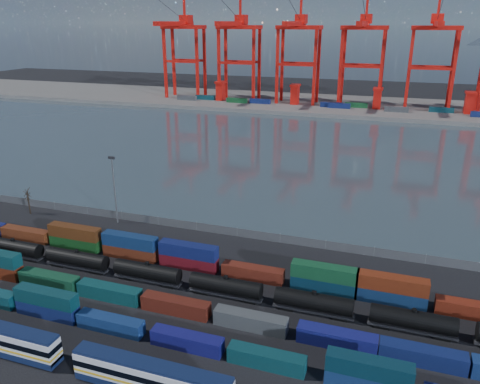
% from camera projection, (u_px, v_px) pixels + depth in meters
% --- Properties ---
extents(ground, '(700.00, 700.00, 0.00)m').
position_uv_depth(ground, '(184.00, 302.00, 81.11)').
color(ground, black).
rests_on(ground, ground).
extents(harbor_water, '(700.00, 700.00, 0.00)m').
position_uv_depth(harbor_water, '(305.00, 152.00, 174.54)').
color(harbor_water, '#324149').
rests_on(harbor_water, ground).
extents(far_quay, '(700.00, 70.00, 2.00)m').
position_uv_depth(far_quay, '(341.00, 105.00, 267.65)').
color(far_quay, '#514F4C').
rests_on(far_quay, ground).
extents(container_row_south, '(139.18, 2.27, 4.83)m').
position_uv_depth(container_row_south, '(143.00, 328.00, 71.26)').
color(container_row_south, '#424647').
rests_on(container_row_south, ground).
extents(container_row_mid, '(140.59, 2.41, 5.14)m').
position_uv_depth(container_row_mid, '(98.00, 289.00, 82.23)').
color(container_row_mid, '#37383B').
rests_on(container_row_mid, ground).
extents(container_row_north, '(141.24, 2.42, 5.15)m').
position_uv_depth(container_row_north, '(195.00, 259.00, 91.30)').
color(container_row_north, navy).
rests_on(container_row_north, ground).
extents(tanker_string, '(121.92, 2.88, 4.12)m').
position_uv_depth(tanker_string, '(268.00, 294.00, 79.60)').
color(tanker_string, black).
rests_on(tanker_string, ground).
extents(waterfront_fence, '(160.12, 0.12, 2.20)m').
position_uv_depth(waterfront_fence, '(237.00, 232.00, 105.68)').
color(waterfront_fence, '#595B5E').
rests_on(waterfront_fence, ground).
extents(bare_tree, '(1.73, 1.77, 7.03)m').
position_uv_depth(bare_tree, '(28.00, 201.00, 117.32)').
color(bare_tree, black).
rests_on(bare_tree, ground).
extents(yard_light_mast, '(1.60, 0.40, 16.60)m').
position_uv_depth(yard_light_mast, '(114.00, 186.00, 110.16)').
color(yard_light_mast, slate).
rests_on(yard_light_mast, ground).
extents(gantry_cranes, '(199.00, 46.09, 62.41)m').
position_uv_depth(gantry_cranes, '(331.00, 37.00, 251.29)').
color(gantry_cranes, red).
rests_on(gantry_cranes, ground).
extents(quay_containers, '(172.58, 10.99, 2.60)m').
position_uv_depth(quay_containers, '(318.00, 104.00, 257.25)').
color(quay_containers, navy).
rests_on(quay_containers, far_quay).
extents(straddle_carriers, '(140.00, 7.00, 11.10)m').
position_uv_depth(straddle_carriers, '(335.00, 96.00, 257.18)').
color(straddle_carriers, red).
rests_on(straddle_carriers, far_quay).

